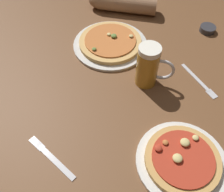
{
  "coord_description": "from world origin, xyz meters",
  "views": [
    {
      "loc": [
        0.09,
        -0.57,
        0.76
      ],
      "look_at": [
        0.0,
        0.0,
        0.02
      ],
      "focal_mm": 40.77,
      "sensor_mm": 36.0,
      "label": 1
    }
  ],
  "objects_px": {
    "pizza_plate_far": "(110,43)",
    "pizza_plate_near": "(182,160)",
    "fork_left": "(199,81)",
    "knife_right": "(51,157)",
    "diner_arm": "(121,3)",
    "beer_mug_dark": "(149,66)",
    "ramekin_butter": "(208,29)"
  },
  "relations": [
    {
      "from": "pizza_plate_near",
      "to": "diner_arm",
      "type": "xyz_separation_m",
      "value": [
        -0.3,
        0.78,
        0.03
      ]
    },
    {
      "from": "pizza_plate_far",
      "to": "pizza_plate_near",
      "type": "bearing_deg",
      "value": -58.95
    },
    {
      "from": "diner_arm",
      "to": "pizza_plate_near",
      "type": "bearing_deg",
      "value": -69.25
    },
    {
      "from": "beer_mug_dark",
      "to": "pizza_plate_far",
      "type": "bearing_deg",
      "value": 132.69
    },
    {
      "from": "beer_mug_dark",
      "to": "diner_arm",
      "type": "distance_m",
      "value": 0.49
    },
    {
      "from": "ramekin_butter",
      "to": "pizza_plate_far",
      "type": "bearing_deg",
      "value": -158.3
    },
    {
      "from": "beer_mug_dark",
      "to": "fork_left",
      "type": "relative_size",
      "value": 1.02
    },
    {
      "from": "pizza_plate_far",
      "to": "fork_left",
      "type": "distance_m",
      "value": 0.41
    },
    {
      "from": "diner_arm",
      "to": "beer_mug_dark",
      "type": "bearing_deg",
      "value": -70.44
    },
    {
      "from": "pizza_plate_near",
      "to": "beer_mug_dark",
      "type": "distance_m",
      "value": 0.35
    },
    {
      "from": "ramekin_butter",
      "to": "fork_left",
      "type": "bearing_deg",
      "value": -99.22
    },
    {
      "from": "pizza_plate_near",
      "to": "beer_mug_dark",
      "type": "height_order",
      "value": "beer_mug_dark"
    },
    {
      "from": "beer_mug_dark",
      "to": "knife_right",
      "type": "height_order",
      "value": "beer_mug_dark"
    },
    {
      "from": "pizza_plate_near",
      "to": "pizza_plate_far",
      "type": "bearing_deg",
      "value": 121.05
    },
    {
      "from": "ramekin_butter",
      "to": "fork_left",
      "type": "xyz_separation_m",
      "value": [
        -0.05,
        -0.33,
        -0.01
      ]
    },
    {
      "from": "diner_arm",
      "to": "ramekin_butter",
      "type": "bearing_deg",
      "value": -13.59
    },
    {
      "from": "beer_mug_dark",
      "to": "diner_arm",
      "type": "bearing_deg",
      "value": 109.56
    },
    {
      "from": "pizza_plate_far",
      "to": "fork_left",
      "type": "bearing_deg",
      "value": -22.31
    },
    {
      "from": "fork_left",
      "to": "diner_arm",
      "type": "relative_size",
      "value": 0.5
    },
    {
      "from": "knife_right",
      "to": "pizza_plate_near",
      "type": "bearing_deg",
      "value": 6.67
    },
    {
      "from": "knife_right",
      "to": "diner_arm",
      "type": "relative_size",
      "value": 0.54
    },
    {
      "from": "beer_mug_dark",
      "to": "knife_right",
      "type": "bearing_deg",
      "value": -126.81
    },
    {
      "from": "pizza_plate_far",
      "to": "ramekin_butter",
      "type": "bearing_deg",
      "value": 21.7
    },
    {
      "from": "beer_mug_dark",
      "to": "knife_right",
      "type": "relative_size",
      "value": 0.93
    },
    {
      "from": "pizza_plate_far",
      "to": "ramekin_butter",
      "type": "relative_size",
      "value": 4.52
    },
    {
      "from": "fork_left",
      "to": "knife_right",
      "type": "relative_size",
      "value": 0.92
    },
    {
      "from": "fork_left",
      "to": "knife_right",
      "type": "distance_m",
      "value": 0.62
    },
    {
      "from": "ramekin_butter",
      "to": "diner_arm",
      "type": "distance_m",
      "value": 0.44
    },
    {
      "from": "knife_right",
      "to": "diner_arm",
      "type": "bearing_deg",
      "value": 82.47
    },
    {
      "from": "fork_left",
      "to": "knife_right",
      "type": "xyz_separation_m",
      "value": [
        -0.48,
        -0.4,
        -0.0
      ]
    },
    {
      "from": "beer_mug_dark",
      "to": "knife_right",
      "type": "distance_m",
      "value": 0.47
    },
    {
      "from": "ramekin_butter",
      "to": "fork_left",
      "type": "height_order",
      "value": "ramekin_butter"
    }
  ]
}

